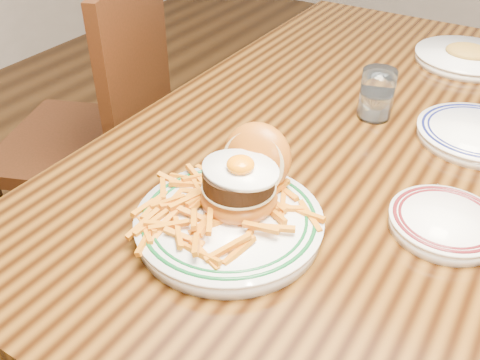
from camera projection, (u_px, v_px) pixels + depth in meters
The scene contains 8 objects.
floor at pixel (316, 339), 1.63m from camera, with size 6.00×6.00×0.00m, color black.
table at pixel (339, 157), 1.24m from camera, with size 0.85×1.60×0.75m.
chair_left at pixel (103, 131), 1.60m from camera, with size 0.60×0.60×0.99m.
main_plate at pixel (234, 205), 0.89m from camera, with size 0.31×0.33×0.15m.
side_plate at pixel (445, 222), 0.89m from camera, with size 0.19×0.19×0.03m.
rear_plate at pixel (477, 133), 1.13m from camera, with size 0.25×0.25×0.03m.
water_glass at pixel (376, 97), 1.19m from camera, with size 0.08×0.08×0.11m.
far_plate at pixel (467, 57), 1.46m from camera, with size 0.28×0.28×0.05m.
Camera 1 is at (0.36, -1.01, 1.34)m, focal length 40.00 mm.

